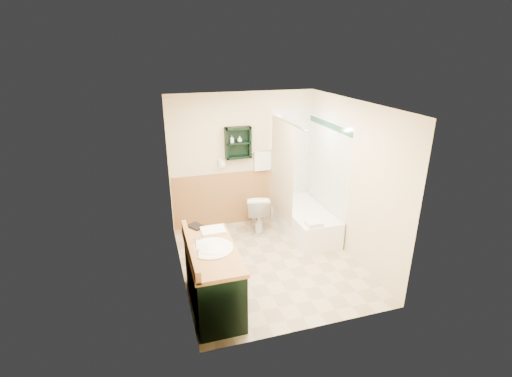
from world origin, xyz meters
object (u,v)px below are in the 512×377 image
at_px(wall_shelf, 238,143).
at_px(vanity_book, 191,222).
at_px(hair_dryer, 221,163).
at_px(soap_bottle_b, 240,140).
at_px(soap_bottle_a, 232,141).
at_px(toilet, 257,212).
at_px(vanity, 213,278).
at_px(bathtub, 305,221).

height_order(wall_shelf, vanity_book, wall_shelf).
xyz_separation_m(hair_dryer, vanity_book, (-0.76, -1.59, -0.27)).
bearing_deg(soap_bottle_b, vanity_book, -124.96).
distance_m(vanity_book, soap_bottle_a, 1.94).
xyz_separation_m(vanity_book, soap_bottle_b, (1.09, 1.56, 0.68)).
xyz_separation_m(hair_dryer, soap_bottle_b, (0.33, -0.03, 0.41)).
distance_m(soap_bottle_a, soap_bottle_b, 0.14).
distance_m(wall_shelf, soap_bottle_a, 0.12).
bearing_deg(toilet, soap_bottle_a, -28.06).
bearing_deg(soap_bottle_a, vanity, -109.97).
relative_size(vanity_book, soap_bottle_b, 2.14).
height_order(wall_shelf, soap_bottle_a, wall_shelf).
height_order(hair_dryer, vanity, hair_dryer).
relative_size(wall_shelf, bathtub, 0.37).
bearing_deg(vanity, soap_bottle_a, 70.03).
relative_size(toilet, soap_bottle_b, 6.86).
height_order(bathtub, soap_bottle_b, soap_bottle_b).
height_order(vanity, toilet, vanity).
relative_size(hair_dryer, toilet, 0.34).
xyz_separation_m(bathtub, soap_bottle_b, (-1.00, 0.66, 1.37)).
relative_size(hair_dryer, soap_bottle_a, 2.00).
bearing_deg(toilet, bathtub, 166.97).
xyz_separation_m(wall_shelf, soap_bottle_a, (-0.11, -0.01, 0.04)).
xyz_separation_m(vanity, soap_bottle_b, (0.92, 2.15, 1.20)).
bearing_deg(hair_dryer, vanity, -105.24).
distance_m(wall_shelf, toilet, 1.27).
bearing_deg(hair_dryer, wall_shelf, -4.76).
height_order(vanity, soap_bottle_b, soap_bottle_b).
bearing_deg(soap_bottle_b, toilet, -53.88).
xyz_separation_m(vanity, toilet, (1.14, 1.85, -0.06)).
bearing_deg(soap_bottle_b, soap_bottle_a, 180.00).
bearing_deg(vanity_book, wall_shelf, 22.99).
relative_size(wall_shelf, hair_dryer, 2.29).
xyz_separation_m(hair_dryer, bathtub, (1.33, -0.69, -0.97)).
height_order(bathtub, vanity_book, vanity_book).
distance_m(vanity, vanity_book, 0.81).
xyz_separation_m(toilet, soap_bottle_b, (-0.22, 0.30, 1.26)).
distance_m(wall_shelf, vanity_book, 1.99).
relative_size(vanity, vanity_book, 5.87).
relative_size(wall_shelf, vanity_book, 2.50).
bearing_deg(toilet, hair_dryer, -19.31).
height_order(hair_dryer, soap_bottle_b, soap_bottle_b).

